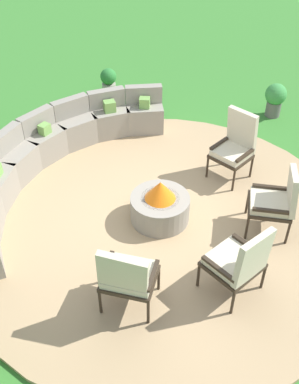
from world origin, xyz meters
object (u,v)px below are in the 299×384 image
Objects in this scene: lounge_chair_front_left at (127,276)px; potted_plant_0 at (109,81)px; curved_stone_bench at (50,157)px; lounge_chair_front_right at (240,261)px; lounge_chair_back_left at (277,200)px; potted_plant_5 at (275,98)px; fire_pit at (160,205)px; lounge_chair_back_right at (236,145)px.

potted_plant_0 is (3.72, 4.08, -0.29)m from lounge_chair_front_left.
curved_stone_bench is 3.60m from lounge_chair_front_right.
curved_stone_bench is 3.59m from lounge_chair_back_left.
lounge_chair_back_left is at bearing 17.10° from lounge_chair_front_right.
potted_plant_0 is at bearing 116.95° from potted_plant_5.
potted_plant_5 is at bearing -63.05° from potted_plant_0.
curved_stone_bench reaches higher than potted_plant_0.
potted_plant_5 is (4.18, -1.72, -0.00)m from curved_stone_bench.
lounge_chair_front_left is 1.78× the size of potted_plant_0.
lounge_chair_front_left is (-1.43, -0.72, 0.30)m from fire_pit.
curved_stone_bench is 2.97m from lounge_chair_front_left.
lounge_chair_back_left is 1.71× the size of potted_plant_0.
lounge_chair_front_left is at bearing -111.53° from curved_stone_bench.
lounge_chair_back_right is (3.02, 0.52, 0.03)m from lounge_chair_front_left.
lounge_chair_back_left is at bearing -106.66° from potted_plant_0.
lounge_chair_back_right reaches higher than curved_stone_bench.
potted_plant_5 is at bearing 74.28° from lounge_chair_front_left.
potted_plant_5 is at bearing -2.23° from lounge_chair_back_left.
lounge_chair_front_right is 2.41m from lounge_chair_back_right.
lounge_chair_back_right is (0.70, 1.13, 0.05)m from lounge_chair_back_left.
lounge_chair_front_right is at bearing 126.63° from lounge_chair_back_right.
curved_stone_bench is 2.95m from potted_plant_0.
lounge_chair_back_right is 1.70× the size of potted_plant_5.
potted_plant_0 is 0.89× the size of potted_plant_5.
potted_plant_0 is at bearing 68.44° from lounge_chair_front_right.
fire_pit reaches higher than potted_plant_0.
potted_plant_5 is (3.84, 0.31, 0.07)m from fire_pit.
curved_stone_bench is (-0.34, 2.04, 0.07)m from fire_pit.
lounge_chair_front_left reaches higher than fire_pit.
fire_pit is at bearing -80.49° from curved_stone_bench.
lounge_chair_front_left is at bearing -132.40° from potted_plant_0.
lounge_chair_front_right is 4.63m from potted_plant_5.
potted_plant_0 is (0.70, 3.55, -0.31)m from lounge_chair_back_right.
fire_pit is 1.63m from lounge_chair_front_right.
lounge_chair_back_left reaches higher than potted_plant_0.
lounge_chair_front_left is 1.59× the size of potted_plant_5.
potted_plant_5 is (2.95, 1.64, -0.21)m from lounge_chair_back_left.
lounge_chair_back_right is at bearing 41.44° from lounge_chair_front_right.
curved_stone_bench is at bearing 78.78° from lounge_chair_back_left.
fire_pit is 1.62m from lounge_chair_back_left.
potted_plant_0 is at bearing 26.58° from curved_stone_bench.
lounge_chair_back_right is at bearing -101.14° from potted_plant_0.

